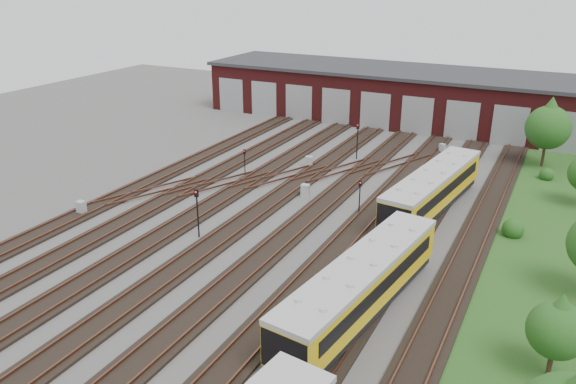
% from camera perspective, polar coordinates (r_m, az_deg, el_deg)
% --- Properties ---
extents(ground, '(120.00, 120.00, 0.00)m').
position_cam_1_polar(ground, '(38.24, -5.23, -6.08)').
color(ground, '#423F3D').
rests_on(ground, ground).
extents(track_network, '(30.40, 70.00, 0.33)m').
position_cam_1_polar(track_network, '(38.71, -4.99, -5.53)').
color(track_network, black).
rests_on(track_network, ground).
extents(maintenance_shed, '(51.00, 12.50, 6.35)m').
position_cam_1_polar(maintenance_shed, '(72.31, 11.95, 9.60)').
color(maintenance_shed, '#551516').
rests_on(maintenance_shed, ground).
extents(grass_verge, '(8.00, 55.00, 0.05)m').
position_cam_1_polar(grass_verge, '(42.30, 25.30, -5.35)').
color(grass_verge, '#1F4D19').
rests_on(grass_verge, ground).
extents(metro_train, '(4.49, 46.81, 3.02)m').
position_cam_1_polar(metro_train, '(30.91, 7.42, -9.43)').
color(metro_train, black).
rests_on(metro_train, ground).
extents(signal_mast_0, '(0.31, 0.30, 3.66)m').
position_cam_1_polar(signal_mast_0, '(39.64, -9.21, -1.52)').
color(signal_mast_0, black).
rests_on(signal_mast_0, ground).
extents(signal_mast_1, '(0.24, 0.23, 2.55)m').
position_cam_1_polar(signal_mast_1, '(51.47, -4.43, 3.37)').
color(signal_mast_1, black).
rests_on(signal_mast_1, ground).
extents(signal_mast_2, '(0.28, 0.27, 3.68)m').
position_cam_1_polar(signal_mast_2, '(56.27, 7.08, 5.62)').
color(signal_mast_2, black).
rests_on(signal_mast_2, ground).
extents(signal_mast_3, '(0.28, 0.27, 2.83)m').
position_cam_1_polar(signal_mast_3, '(43.30, 7.30, -0.09)').
color(signal_mast_3, black).
rests_on(signal_mast_3, ground).
extents(relay_cabinet_0, '(0.66, 0.56, 1.08)m').
position_cam_1_polar(relay_cabinet_0, '(46.42, -20.26, -1.51)').
color(relay_cabinet_0, '#A3A6A8').
rests_on(relay_cabinet_0, ground).
extents(relay_cabinet_1, '(0.82, 0.76, 1.10)m').
position_cam_1_polar(relay_cabinet_1, '(53.97, 2.15, 3.07)').
color(relay_cabinet_1, '#A3A6A8').
rests_on(relay_cabinet_1, ground).
extents(relay_cabinet_2, '(0.73, 0.63, 1.10)m').
position_cam_1_polar(relay_cabinet_2, '(46.88, 1.76, 0.14)').
color(relay_cabinet_2, '#A3A6A8').
rests_on(relay_cabinet_2, ground).
extents(relay_cabinet_3, '(0.71, 0.65, 0.95)m').
position_cam_1_polar(relay_cabinet_3, '(60.57, 15.40, 4.31)').
color(relay_cabinet_3, '#A3A6A8').
rests_on(relay_cabinet_3, ground).
extents(relay_cabinet_4, '(0.71, 0.64, 1.02)m').
position_cam_1_polar(relay_cabinet_4, '(49.88, 16.51, 0.52)').
color(relay_cabinet_4, '#A3A6A8').
rests_on(relay_cabinet_4, ground).
extents(tree_0, '(4.13, 4.13, 6.85)m').
position_cam_1_polar(tree_0, '(58.41, 24.99, 6.43)').
color(tree_0, '#352417').
rests_on(tree_0, ground).
extents(tree_3, '(2.69, 2.69, 4.46)m').
position_cam_1_polar(tree_3, '(28.69, 25.75, -12.01)').
color(tree_3, '#352417').
rests_on(tree_3, ground).
extents(bush_0, '(1.54, 1.54, 1.54)m').
position_cam_1_polar(bush_0, '(43.05, 21.94, -3.23)').
color(bush_0, '#1D4A15').
rests_on(bush_0, ground).
extents(bush_1, '(1.27, 1.27, 1.27)m').
position_cam_1_polar(bush_1, '(55.92, 24.82, 1.78)').
color(bush_1, '#1D4A15').
rests_on(bush_1, ground).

